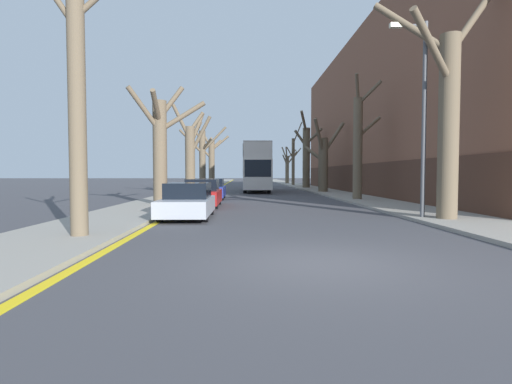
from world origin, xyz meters
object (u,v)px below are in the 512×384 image
street_tree_left_1 (161,146)px  parked_car_2 (212,189)px  double_decker_bus (256,165)px  street_tree_left_3 (203,157)px  street_tree_left_2 (191,153)px  street_tree_left_4 (212,161)px  street_tree_right_1 (358,145)px  street_tree_right_4 (293,160)px  parked_car_1 (202,193)px  lamp_post (421,109)px  street_tree_right_0 (448,113)px  street_tree_right_5 (287,166)px  street_tree_left_0 (77,78)px  street_tree_right_3 (306,155)px  parked_car_0 (188,201)px  street_tree_right_2 (323,161)px

street_tree_left_1 → parked_car_2: bearing=70.0°
double_decker_bus → street_tree_left_3: bearing=138.2°
street_tree_left_2 → double_decker_bus: bearing=43.7°
street_tree_left_3 → street_tree_left_4: street_tree_left_4 is taller
street_tree_left_2 → parked_car_2: size_ratio=1.86×
street_tree_right_1 → parked_car_2: bearing=169.3°
street_tree_right_4 → parked_car_1: (-9.35, -36.58, -3.09)m
street_tree_left_1 → lamp_post: (10.87, -6.60, 0.90)m
street_tree_right_0 → parked_car_1: (-9.39, 7.06, -3.17)m
street_tree_right_5 → lamp_post: lamp_post is taller
street_tree_left_2 → street_tree_right_1: bearing=-34.7°
street_tree_left_4 → street_tree_right_1: 32.74m
street_tree_left_0 → parked_car_2: 17.19m
street_tree_right_3 → street_tree_right_4: street_tree_right_4 is taller
street_tree_left_4 → street_tree_right_0: (11.68, -41.88, 0.28)m
street_tree_right_3 → street_tree_right_5: size_ratio=1.39×
street_tree_left_2 → street_tree_right_3: size_ratio=0.84×
parked_car_2 → street_tree_left_1: bearing=-110.0°
street_tree_right_0 → street_tree_right_3: 32.47m
street_tree_left_3 → street_tree_right_5: size_ratio=1.09×
street_tree_left_1 → parked_car_0: street_tree_left_1 is taller
parked_car_0 → double_decker_bus: bearing=81.8°
street_tree_left_0 → street_tree_left_1: 10.77m
street_tree_right_1 → street_tree_right_2: 10.61m
street_tree_left_4 → street_tree_left_3: bearing=-90.2°
double_decker_bus → street_tree_left_2: bearing=-136.3°
street_tree_right_0 → street_tree_left_2: bearing=120.8°
street_tree_left_1 → street_tree_right_3: 27.90m
street_tree_right_1 → parked_car_1: (-9.49, -4.27, -2.89)m
street_tree_right_1 → lamp_post: street_tree_right_1 is taller
street_tree_right_3 → lamp_post: bearing=-91.4°
street_tree_right_5 → lamp_post: 53.09m
street_tree_left_3 → parked_car_1: street_tree_left_3 is taller
street_tree_left_2 → parked_car_0: size_ratio=1.75×
double_decker_bus → lamp_post: size_ratio=1.53×
street_tree_left_1 → street_tree_right_3: street_tree_right_3 is taller
street_tree_left_2 → street_tree_left_4: (-0.08, 22.46, 0.11)m
street_tree_right_2 → parked_car_0: bearing=-114.6°
street_tree_left_4 → parked_car_0: bearing=-86.8°
street_tree_left_1 → street_tree_left_2: street_tree_left_2 is taller
street_tree_left_2 → street_tree_right_5: size_ratio=1.17×
street_tree_left_0 → street_tree_right_4: (11.40, 47.22, -0.38)m
street_tree_left_4 → lamp_post: bearing=-75.1°
street_tree_left_1 → street_tree_right_1: bearing=19.8°
street_tree_left_4 → street_tree_right_1: size_ratio=0.91×
street_tree_left_0 → street_tree_right_2: (11.39, 25.50, -1.29)m
street_tree_left_0 → parked_car_2: size_ratio=2.18×
lamp_post → street_tree_right_1: bearing=85.7°
street_tree_right_3 → parked_car_1: street_tree_right_3 is taller
parked_car_1 → street_tree_left_1: bearing=178.0°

